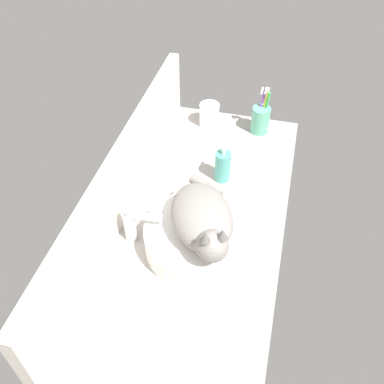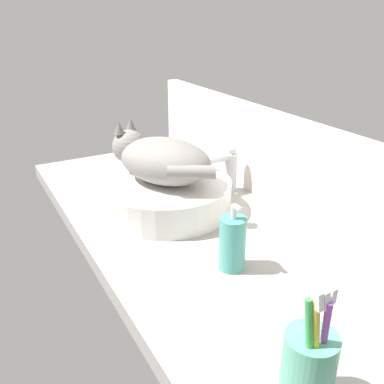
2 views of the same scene
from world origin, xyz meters
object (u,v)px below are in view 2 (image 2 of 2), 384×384
(cat, at_px, (161,159))
(soap_dispenser, at_px, (232,243))
(sink_basin, at_px, (166,195))
(toothbrush_cup, at_px, (309,366))
(faucet, at_px, (228,167))

(cat, height_order, soap_dispenser, cat)
(soap_dispenser, bearing_deg, cat, -179.28)
(sink_basin, height_order, toothbrush_cup, toothbrush_cup)
(cat, xyz_separation_m, toothbrush_cup, (0.63, -0.08, -0.08))
(faucet, height_order, toothbrush_cup, toothbrush_cup)
(soap_dispenser, bearing_deg, faucet, 148.17)
(faucet, bearing_deg, soap_dispenser, -31.83)
(sink_basin, distance_m, toothbrush_cup, 0.62)
(sink_basin, height_order, soap_dispenser, soap_dispenser)
(cat, distance_m, toothbrush_cup, 0.64)
(faucet, bearing_deg, cat, -87.57)
(faucet, height_order, soap_dispenser, soap_dispenser)
(cat, bearing_deg, toothbrush_cup, -7.67)
(faucet, bearing_deg, toothbrush_cup, -24.64)
(sink_basin, relative_size, soap_dispenser, 2.32)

